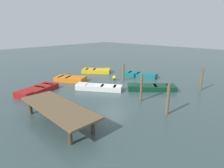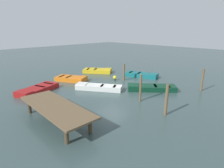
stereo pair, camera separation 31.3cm
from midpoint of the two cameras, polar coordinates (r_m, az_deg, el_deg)
The scene contains 13 objects.
ground_plane at distance 15.92m, azimuth -0.56°, elevation -1.21°, with size 80.00×80.00×0.00m, color #384C4C.
dock_segment at distance 10.39m, azimuth -17.31°, elevation -7.16°, with size 5.47×2.08×0.95m.
rowboat_dark_green at distance 15.66m, azimuth 11.49°, elevation -1.03°, with size 3.77×3.51×0.46m.
rowboat_orange at distance 18.44m, azimuth -13.19°, elevation 1.57°, with size 3.26×2.56×0.46m.
rowboat_white at distance 15.43m, azimuth -4.77°, elevation -1.01°, with size 3.81×2.91×0.46m.
rowboat_red at distance 15.97m, azimuth -22.69°, elevation -1.69°, with size 2.42×3.70×0.46m.
rowboat_yellow at distance 21.54m, azimuth -5.19°, elevation 4.13°, with size 3.45×3.04×0.46m.
rowboat_teal at distance 19.77m, azimuth 8.45°, elevation 2.86°, with size 3.61×2.14×0.46m.
mooring_piling_mid_left at distance 11.21m, azimuth 16.19°, elevation -4.66°, with size 0.18×0.18×1.90m, color brown.
mooring_piling_near_right at distance 16.64m, azimuth 25.57°, elevation 1.27°, with size 0.17×0.17×1.87m, color brown.
mooring_piling_far_right at distance 12.95m, azimuth 8.39°, elevation -1.18°, with size 0.16×0.16×1.94m, color brown.
mooring_piling_near_left at distance 18.07m, azimuth 3.06°, elevation 3.67°, with size 0.20×0.20×1.64m, color brown.
marker_buoy at distance 18.17m, azimuth 0.22°, elevation 2.03°, with size 0.36×0.36×0.48m.
Camera 1 is at (-10.24, 11.15, 4.94)m, focal length 29.48 mm.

